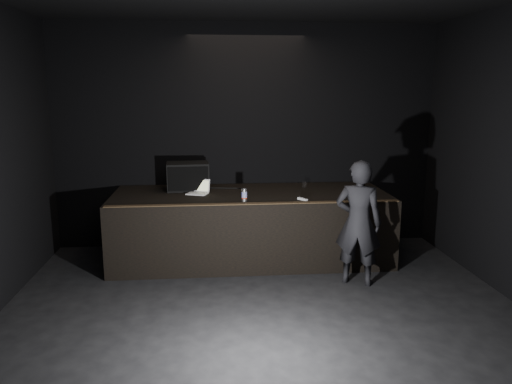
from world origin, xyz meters
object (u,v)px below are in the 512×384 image
at_px(beer_can, 244,195).
at_px(stage_riser, 250,226).
at_px(person, 358,223).
at_px(stage_monitor, 188,176).
at_px(laptop, 199,190).

bearing_deg(beer_can, stage_riser, 77.26).
height_order(stage_riser, person, person).
relative_size(stage_riser, stage_monitor, 6.17).
bearing_deg(stage_riser, laptop, 176.97).
bearing_deg(laptop, stage_riser, 17.51).
relative_size(stage_riser, beer_can, 22.09).
xyz_separation_m(laptop, person, (2.05, -1.14, -0.24)).
bearing_deg(laptop, person, -8.51).
bearing_deg(person, beer_can, 3.27).
bearing_deg(beer_can, laptop, 136.11).
xyz_separation_m(stage_monitor, person, (2.22, -1.42, -0.39)).
bearing_deg(stage_riser, stage_monitor, 160.95).
relative_size(laptop, person, 0.22).
distance_m(stage_riser, stage_monitor, 1.20).
bearing_deg(person, stage_riser, -16.32).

